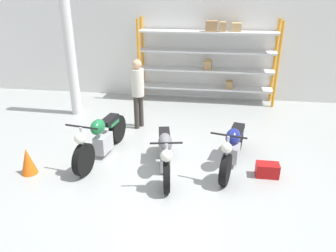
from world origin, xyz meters
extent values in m
plane|color=#9EA3A0|center=(0.00, 0.00, 0.00)|extent=(30.00, 30.00, 0.00)
cube|color=white|center=(0.00, 4.52, 1.80)|extent=(30.00, 0.08, 3.60)
cylinder|color=orange|center=(-1.39, 3.88, 1.27)|extent=(0.08, 0.08, 2.55)
cylinder|color=orange|center=(2.76, 3.88, 1.27)|extent=(0.08, 0.08, 2.55)
cylinder|color=orange|center=(-1.39, 4.43, 1.27)|extent=(0.08, 0.08, 2.55)
cylinder|color=orange|center=(2.76, 4.43, 1.27)|extent=(0.08, 0.08, 2.55)
cube|color=silver|center=(0.68, 4.16, 0.44)|extent=(4.15, 0.55, 0.05)
cube|color=silver|center=(0.68, 4.16, 1.01)|extent=(4.15, 0.55, 0.05)
cube|color=silver|center=(0.68, 4.16, 1.58)|extent=(4.15, 0.55, 0.05)
cube|color=silver|center=(0.68, 4.16, 2.16)|extent=(4.15, 0.55, 0.05)
cube|color=tan|center=(1.11, 4.15, 2.32)|extent=(0.19, 0.28, 0.27)
cube|color=tan|center=(1.51, 4.21, 2.30)|extent=(0.29, 0.31, 0.24)
cube|color=#A87F51|center=(0.78, 4.10, 2.33)|extent=(0.34, 0.27, 0.30)
cube|color=tan|center=(0.73, 4.15, 1.19)|extent=(0.19, 0.19, 0.31)
cube|color=tan|center=(0.73, 4.13, 1.17)|extent=(0.25, 0.25, 0.26)
cube|color=#A87F51|center=(1.42, 4.13, 0.58)|extent=(0.20, 0.29, 0.23)
cylinder|color=silver|center=(-2.98, 2.53, 1.80)|extent=(0.28, 0.28, 3.60)
cylinder|color=black|center=(-1.53, -0.61, 0.33)|extent=(0.24, 0.67, 0.66)
cylinder|color=black|center=(-1.28, 0.91, 0.33)|extent=(0.24, 0.67, 0.66)
cube|color=#ADADB2|center=(-1.40, 0.20, 0.30)|extent=(0.32, 0.50, 0.39)
ellipsoid|color=#196B38|center=(-1.43, 0.03, 0.75)|extent=(0.33, 0.47, 0.31)
cube|color=black|center=(-1.34, 0.55, 0.71)|extent=(0.31, 0.61, 0.10)
cube|color=#196B38|center=(-1.33, 0.64, 0.62)|extent=(0.25, 0.43, 0.12)
cylinder|color=#ADADB2|center=(-1.53, -0.59, 0.67)|extent=(0.06, 0.06, 0.68)
sphere|color=silver|center=(-1.54, -0.66, 0.82)|extent=(0.22, 0.22, 0.22)
cylinder|color=black|center=(-1.52, -0.56, 1.01)|extent=(0.68, 0.15, 0.04)
cylinder|color=black|center=(0.16, -0.95, 0.30)|extent=(0.21, 0.60, 0.59)
cylinder|color=black|center=(-0.10, 0.45, 0.30)|extent=(0.21, 0.60, 0.59)
cube|color=#ADADB2|center=(0.02, -0.20, 0.27)|extent=(0.29, 0.54, 0.43)
ellipsoid|color=slate|center=(0.05, -0.37, 0.69)|extent=(0.37, 0.60, 0.32)
cube|color=black|center=(-0.04, 0.15, 0.64)|extent=(0.31, 0.49, 0.10)
cube|color=slate|center=(-0.05, 0.20, 0.55)|extent=(0.25, 0.35, 0.12)
cylinder|color=#ADADB2|center=(0.15, -0.93, 0.62)|extent=(0.06, 0.06, 0.66)
sphere|color=silver|center=(0.17, -0.99, 0.75)|extent=(0.22, 0.22, 0.22)
cylinder|color=black|center=(0.15, -0.90, 0.95)|extent=(0.57, 0.14, 0.04)
cylinder|color=black|center=(1.22, -0.56, 0.31)|extent=(0.27, 0.63, 0.61)
cylinder|color=black|center=(1.54, 0.80, 0.31)|extent=(0.27, 0.63, 0.61)
cube|color=#ADADB2|center=(1.39, 0.17, 0.28)|extent=(0.32, 0.44, 0.33)
ellipsoid|color=navy|center=(1.35, 0.00, 0.72)|extent=(0.38, 0.49, 0.34)
cube|color=black|center=(1.47, 0.49, 0.66)|extent=(0.35, 0.58, 0.10)
cube|color=navy|center=(1.48, 0.56, 0.57)|extent=(0.28, 0.41, 0.12)
cylinder|color=#ADADB2|center=(1.23, -0.55, 0.65)|extent=(0.06, 0.06, 0.68)
sphere|color=silver|center=(1.21, -0.61, 0.78)|extent=(0.20, 0.20, 0.20)
cylinder|color=black|center=(1.23, -0.52, 0.99)|extent=(0.66, 0.19, 0.04)
cylinder|color=#38332D|center=(-0.92, 1.89, 0.44)|extent=(0.13, 0.13, 0.87)
cylinder|color=#38332D|center=(-1.00, 1.73, 0.44)|extent=(0.13, 0.13, 0.87)
cylinder|color=beige|center=(-0.96, 1.81, 1.21)|extent=(0.43, 0.43, 0.69)
sphere|color=tan|center=(-0.96, 1.81, 1.68)|extent=(0.24, 0.24, 0.24)
cube|color=red|center=(2.05, -0.19, 0.14)|extent=(0.44, 0.26, 0.28)
cone|color=orange|center=(-2.65, -0.73, 0.28)|extent=(0.32, 0.32, 0.55)
camera|label=1|loc=(0.88, -5.94, 3.53)|focal=35.00mm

